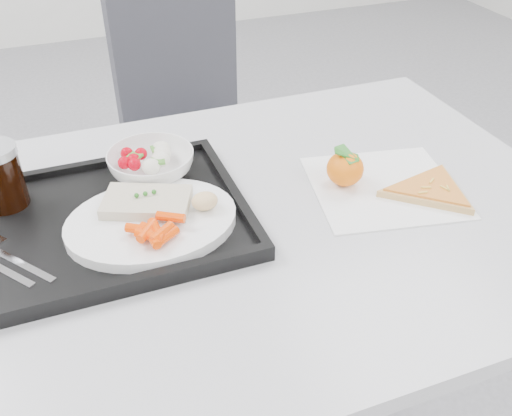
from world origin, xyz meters
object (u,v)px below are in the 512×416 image
object	(u,v)px
tray	(105,222)
cola_glass	(0,175)
pizza_slice	(431,190)
table	(229,249)
chair	(190,116)
tangerine	(345,169)
dinner_plate	(152,222)
salad_bowl	(151,164)

from	to	relation	value
tray	cola_glass	size ratio (longest dim) A/B	4.17
pizza_slice	table	bearing A→B (deg)	170.23
chair	tangerine	bearing A→B (deg)	-83.85
dinner_plate	tangerine	bearing A→B (deg)	2.79
table	tangerine	world-z (taller)	tangerine
chair	salad_bowl	distance (m)	0.73
chair	tray	xyz separation A→B (m)	(-0.33, -0.75, 0.22)
dinner_plate	tray	bearing A→B (deg)	145.50
table	salad_bowl	bearing A→B (deg)	121.80
chair	tray	distance (m)	0.85
tray	tangerine	size ratio (longest dim) A/B	5.71
chair	pizza_slice	bearing A→B (deg)	-76.13
dinner_plate	tangerine	world-z (taller)	tangerine
tray	pizza_slice	distance (m)	0.56
dinner_plate	salad_bowl	world-z (taller)	salad_bowl
table	tangerine	distance (m)	0.25
table	chair	size ratio (longest dim) A/B	1.29
tangerine	cola_glass	bearing A→B (deg)	167.06
tray	dinner_plate	bearing A→B (deg)	-34.50
cola_glass	tangerine	bearing A→B (deg)	-12.94
tangerine	pizza_slice	size ratio (longest dim) A/B	0.33
tray	cola_glass	distance (m)	0.19
table	cola_glass	xyz separation A→B (m)	(-0.34, 0.15, 0.14)
chair	tray	world-z (taller)	chair
tray	tangerine	distance (m)	0.42
tray	cola_glass	bearing A→B (deg)	145.33
chair	salad_bowl	bearing A→B (deg)	-109.73
cola_glass	salad_bowl	bearing A→B (deg)	0.29
tray	cola_glass	xyz separation A→B (m)	(-0.14, 0.10, 0.06)
tray	salad_bowl	world-z (taller)	salad_bowl
table	tangerine	bearing A→B (deg)	4.87
table	dinner_plate	bearing A→B (deg)	179.05
table	tangerine	xyz separation A→B (m)	(0.22, 0.02, 0.10)
tray	tangerine	xyz separation A→B (m)	(0.42, -0.03, 0.03)
cola_glass	pizza_slice	bearing A→B (deg)	-16.85
dinner_plate	pizza_slice	bearing A→B (deg)	-7.48
table	tray	size ratio (longest dim) A/B	2.67
dinner_plate	tangerine	size ratio (longest dim) A/B	3.43
chair	tangerine	xyz separation A→B (m)	(0.08, -0.78, 0.25)
pizza_slice	tray	bearing A→B (deg)	168.67
tray	tangerine	bearing A→B (deg)	-4.06
salad_bowl	tangerine	size ratio (longest dim) A/B	1.93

